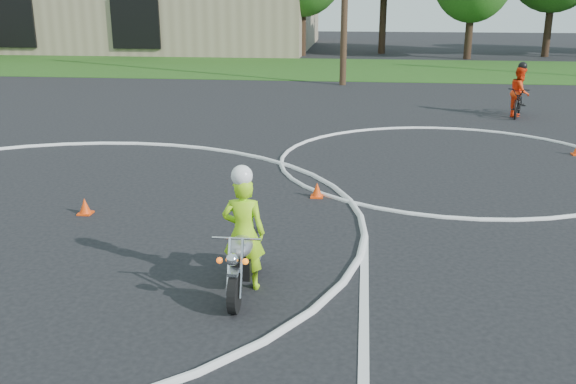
# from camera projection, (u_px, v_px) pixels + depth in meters

# --- Properties ---
(grass_strip) EXTENTS (120.00, 10.00, 0.02)m
(grass_strip) POSITION_uv_depth(u_px,v_px,m) (252.00, 67.00, 33.99)
(grass_strip) COLOR #1E4714
(grass_strip) RESTS_ON ground
(course_markings) EXTENTS (19.05, 19.05, 0.12)m
(course_markings) POSITION_uv_depth(u_px,v_px,m) (164.00, 202.00, 12.29)
(course_markings) COLOR silver
(course_markings) RESTS_ON ground
(primary_motorcycle) EXTENTS (0.62, 1.78, 0.94)m
(primary_motorcycle) POSITION_uv_depth(u_px,v_px,m) (243.00, 260.00, 8.51)
(primary_motorcycle) COLOR black
(primary_motorcycle) RESTS_ON ground
(rider_primary_grp) EXTENTS (0.58, 0.38, 1.74)m
(rider_primary_grp) POSITION_uv_depth(u_px,v_px,m) (244.00, 230.00, 8.52)
(rider_primary_grp) COLOR #A3ED19
(rider_primary_grp) RESTS_ON ground
(rider_second_grp) EXTENTS (1.15, 1.92, 1.74)m
(rider_second_grp) POSITION_uv_depth(u_px,v_px,m) (519.00, 97.00, 20.59)
(rider_second_grp) COLOR black
(rider_second_grp) RESTS_ON ground
(traffic_cones) EXTENTS (19.76, 11.62, 0.30)m
(traffic_cones) POSITION_uv_depth(u_px,v_px,m) (267.00, 215.00, 11.19)
(traffic_cones) COLOR #FF450D
(traffic_cones) RESTS_ON ground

